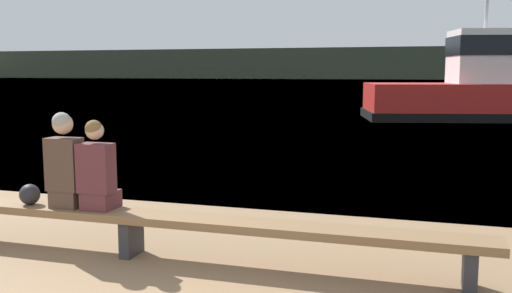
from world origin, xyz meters
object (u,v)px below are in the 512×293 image
object	(u,v)px
shopping_bag	(30,194)
person_left	(65,164)
person_right	(97,171)
bench_main	(131,219)
tugboat_red	(482,92)

from	to	relation	value
shopping_bag	person_left	bearing A→B (deg)	1.95
person_left	shopping_bag	distance (m)	0.61
person_right	bench_main	bearing A→B (deg)	-0.00
person_left	shopping_bag	size ratio (longest dim) A/B	4.51
person_right	tugboat_red	distance (m)	20.52
person_left	person_right	size ratio (longest dim) A/B	1.08
bench_main	tugboat_red	xyz separation A→B (m)	(5.06, 19.78, 0.74)
bench_main	person_left	distance (m)	0.97
bench_main	person_left	xyz separation A→B (m)	(-0.79, -0.00, 0.57)
bench_main	shopping_bag	size ratio (longest dim) A/B	31.72
bench_main	person_right	size ratio (longest dim) A/B	7.56
person_right	tugboat_red	world-z (taller)	tugboat_red
bench_main	person_right	world-z (taller)	person_right
shopping_bag	bench_main	bearing A→B (deg)	0.86
bench_main	person_left	bearing A→B (deg)	-179.80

